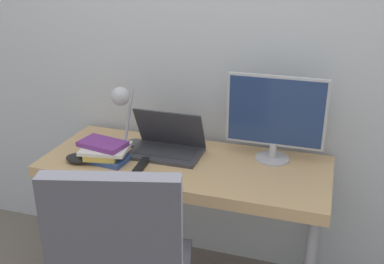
# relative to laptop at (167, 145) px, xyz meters

# --- Properties ---
(wall_back) EXTENTS (8.00, 0.05, 2.60)m
(wall_back) POSITION_rel_laptop_xyz_m (0.12, 0.29, 0.47)
(wall_back) COLOR silver
(wall_back) RESTS_ON ground_plane
(desk) EXTENTS (1.46, 0.59, 0.78)m
(desk) POSITION_rel_laptop_xyz_m (0.12, -0.07, -0.13)
(desk) COLOR tan
(desk) RESTS_ON ground_plane
(laptop) EXTENTS (0.37, 0.24, 0.23)m
(laptop) POSITION_rel_laptop_xyz_m (0.00, 0.00, 0.00)
(laptop) COLOR #38383D
(laptop) RESTS_ON desk
(monitor) EXTENTS (0.49, 0.17, 0.44)m
(monitor) POSITION_rel_laptop_xyz_m (0.54, 0.10, 0.19)
(monitor) COLOR #B7B7BC
(monitor) RESTS_ON desk
(desk_lamp) EXTENTS (0.10, 0.24, 0.37)m
(desk_lamp) POSITION_rel_laptop_xyz_m (-0.21, -0.07, 0.22)
(desk_lamp) COLOR #4C4C51
(desk_lamp) RESTS_ON desk
(book_stack) EXTENTS (0.28, 0.23, 0.10)m
(book_stack) POSITION_rel_laptop_xyz_m (-0.28, -0.17, -0.00)
(book_stack) COLOR #334C8C
(book_stack) RESTS_ON desk
(tv_remote) EXTENTS (0.05, 0.16, 0.02)m
(tv_remote) POSITION_rel_laptop_xyz_m (-0.06, -0.20, -0.04)
(tv_remote) COLOR black
(tv_remote) RESTS_ON desk
(game_controller) EXTENTS (0.14, 0.10, 0.04)m
(game_controller) POSITION_rel_laptop_xyz_m (-0.39, -0.24, -0.03)
(game_controller) COLOR black
(game_controller) RESTS_ON desk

